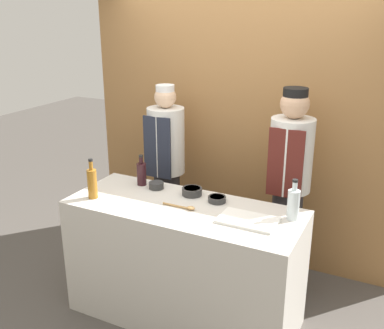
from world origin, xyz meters
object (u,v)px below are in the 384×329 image
(cutting_board, at_px, (248,220))
(bottle_clear, at_px, (293,204))
(bottle_wine, at_px, (142,173))
(chef_left, at_px, (166,167))
(bottle_amber, at_px, (92,183))
(chef_right, at_px, (289,184))
(sauce_bowl_yellow, at_px, (192,191))
(sauce_bowl_orange, at_px, (156,185))
(sauce_bowl_white, at_px, (217,199))
(wooden_spoon, at_px, (183,207))

(cutting_board, xyz_separation_m, bottle_clear, (0.26, 0.18, 0.10))
(bottle_wine, height_order, chef_left, chef_left)
(chef_left, bearing_deg, bottle_wine, -82.09)
(bottle_clear, xyz_separation_m, bottle_amber, (-1.45, -0.32, 0.01))
(cutting_board, bearing_deg, bottle_amber, -173.10)
(chef_left, bearing_deg, chef_right, 0.01)
(sauce_bowl_yellow, xyz_separation_m, chef_left, (-0.54, 0.54, -0.07))
(sauce_bowl_orange, xyz_separation_m, sauce_bowl_white, (0.54, -0.02, -0.01))
(cutting_board, relative_size, wooden_spoon, 1.51)
(wooden_spoon, bearing_deg, chef_left, 126.77)
(bottle_wine, relative_size, chef_left, 0.15)
(cutting_board, relative_size, bottle_wine, 1.55)
(chef_right, bearing_deg, cutting_board, -95.06)
(bottle_wine, bearing_deg, chef_left, 97.91)
(sauce_bowl_white, relative_size, bottle_amber, 0.43)
(sauce_bowl_white, distance_m, wooden_spoon, 0.28)
(bottle_clear, distance_m, wooden_spoon, 0.78)
(wooden_spoon, xyz_separation_m, chef_right, (0.56, 0.80, -0.01))
(sauce_bowl_orange, relative_size, cutting_board, 0.30)
(chef_left, bearing_deg, sauce_bowl_orange, -68.09)
(bottle_wine, height_order, bottle_amber, bottle_amber)
(sauce_bowl_orange, distance_m, chef_right, 1.08)
(bottle_wine, height_order, chef_right, chef_right)
(chef_left, xyz_separation_m, chef_right, (1.15, 0.00, 0.04))
(bottle_wine, bearing_deg, sauce_bowl_orange, -6.56)
(bottle_amber, height_order, chef_right, chef_right)
(sauce_bowl_yellow, bearing_deg, wooden_spoon, -77.37)
(bottle_clear, distance_m, bottle_amber, 1.49)
(wooden_spoon, bearing_deg, sauce_bowl_orange, 146.94)
(wooden_spoon, bearing_deg, sauce_bowl_yellow, 102.63)
(sauce_bowl_orange, relative_size, bottle_wine, 0.46)
(sauce_bowl_yellow, bearing_deg, sauce_bowl_white, -8.46)
(sauce_bowl_white, distance_m, bottle_clear, 0.59)
(bottle_wine, relative_size, chef_right, 0.15)
(chef_right, bearing_deg, bottle_clear, -72.77)
(bottle_amber, xyz_separation_m, wooden_spoon, (0.71, 0.14, -0.11))
(bottle_clear, bearing_deg, sauce_bowl_orange, 177.14)
(sauce_bowl_yellow, xyz_separation_m, chef_right, (0.62, 0.54, -0.03))
(chef_left, distance_m, chef_right, 1.15)
(sauce_bowl_white, xyz_separation_m, bottle_clear, (0.58, -0.03, 0.09))
(wooden_spoon, bearing_deg, bottle_clear, 13.97)
(sauce_bowl_yellow, xyz_separation_m, bottle_wine, (-0.46, 0.01, 0.07))
(bottle_clear, relative_size, wooden_spoon, 1.11)
(sauce_bowl_white, relative_size, wooden_spoon, 0.52)
(sauce_bowl_white, xyz_separation_m, cutting_board, (0.32, -0.21, -0.01))
(bottle_wine, relative_size, bottle_amber, 0.81)
(sauce_bowl_orange, height_order, bottle_amber, bottle_amber)
(wooden_spoon, relative_size, chef_right, 0.15)
(sauce_bowl_white, bearing_deg, wooden_spoon, -127.80)
(sauce_bowl_orange, relative_size, sauce_bowl_white, 0.88)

